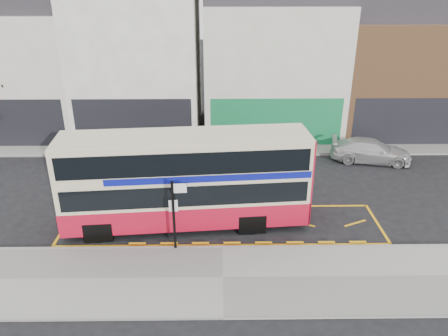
{
  "coord_description": "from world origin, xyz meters",
  "views": [
    {
      "loc": [
        -0.12,
        -15.19,
        10.35
      ],
      "look_at": [
        0.09,
        2.0,
        2.58
      ],
      "focal_mm": 35.0,
      "sensor_mm": 36.0,
      "label": 1
    }
  ],
  "objects_px": {
    "car_silver": "(88,148)",
    "car_grey": "(205,149)",
    "bus_stop_post": "(175,209)",
    "car_white": "(371,151)",
    "street_tree_right": "(317,88)",
    "double_decker_bus": "(187,179)"
  },
  "relations": [
    {
      "from": "double_decker_bus",
      "to": "car_white",
      "type": "bearing_deg",
      "value": 28.85
    },
    {
      "from": "car_silver",
      "to": "street_tree_right",
      "type": "xyz_separation_m",
      "value": [
        14.24,
        3.18,
        2.82
      ]
    },
    {
      "from": "car_silver",
      "to": "car_grey",
      "type": "bearing_deg",
      "value": -110.06
    },
    {
      "from": "car_grey",
      "to": "car_white",
      "type": "bearing_deg",
      "value": -81.54
    },
    {
      "from": "double_decker_bus",
      "to": "car_white",
      "type": "relative_size",
      "value": 2.31
    },
    {
      "from": "car_grey",
      "to": "car_silver",
      "type": "bearing_deg",
      "value": 97.52
    },
    {
      "from": "double_decker_bus",
      "to": "car_grey",
      "type": "bearing_deg",
      "value": 80.49
    },
    {
      "from": "car_silver",
      "to": "street_tree_right",
      "type": "height_order",
      "value": "street_tree_right"
    },
    {
      "from": "double_decker_bus",
      "to": "car_white",
      "type": "distance_m",
      "value": 12.59
    },
    {
      "from": "car_silver",
      "to": "car_grey",
      "type": "height_order",
      "value": "car_grey"
    },
    {
      "from": "street_tree_right",
      "to": "car_grey",
      "type": "bearing_deg",
      "value": -153.9
    },
    {
      "from": "car_grey",
      "to": "double_decker_bus",
      "type": "bearing_deg",
      "value": -174.34
    },
    {
      "from": "double_decker_bus",
      "to": "bus_stop_post",
      "type": "height_order",
      "value": "double_decker_bus"
    },
    {
      "from": "double_decker_bus",
      "to": "car_silver",
      "type": "xyz_separation_m",
      "value": [
        -6.47,
        7.59,
        -1.57
      ]
    },
    {
      "from": "car_silver",
      "to": "car_grey",
      "type": "relative_size",
      "value": 0.85
    },
    {
      "from": "bus_stop_post",
      "to": "car_silver",
      "type": "height_order",
      "value": "bus_stop_post"
    },
    {
      "from": "bus_stop_post",
      "to": "car_white",
      "type": "xyz_separation_m",
      "value": [
        10.71,
        9.01,
        -1.27
      ]
    },
    {
      "from": "bus_stop_post",
      "to": "car_grey",
      "type": "xyz_separation_m",
      "value": [
        0.91,
        9.33,
        -1.21
      ]
    },
    {
      "from": "bus_stop_post",
      "to": "street_tree_right",
      "type": "height_order",
      "value": "street_tree_right"
    },
    {
      "from": "bus_stop_post",
      "to": "car_grey",
      "type": "distance_m",
      "value": 9.45
    },
    {
      "from": "double_decker_bus",
      "to": "street_tree_right",
      "type": "xyz_separation_m",
      "value": [
        7.77,
        10.77,
        1.26
      ]
    },
    {
      "from": "double_decker_bus",
      "to": "car_grey",
      "type": "xyz_separation_m",
      "value": [
        0.59,
        7.25,
        -1.48
      ]
    }
  ]
}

